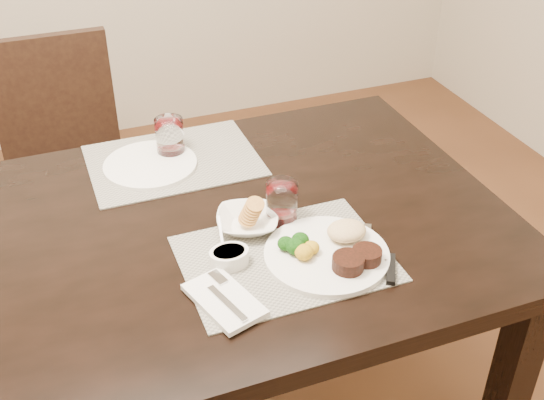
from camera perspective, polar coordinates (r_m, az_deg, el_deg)
name	(u,v)px	position (r m, az deg, el deg)	size (l,w,h in m)	color
dining_table	(101,278)	(1.67, -14.11, -6.32)	(2.00, 1.00, 0.75)	black
chair_far	(65,153)	(2.54, -16.92, 3.79)	(0.42, 0.42, 0.90)	black
placemat_near	(285,259)	(1.54, 1.09, -4.92)	(0.46, 0.34, 0.00)	gray
placemat_far	(173,161)	(1.92, -8.25, 3.29)	(0.46, 0.34, 0.00)	gray
dinner_plate	(333,251)	(1.54, 5.11, -4.26)	(0.28, 0.28, 0.05)	white
napkin_fork	(224,300)	(1.43, -4.02, -8.32)	(0.15, 0.20, 0.02)	white
steak_knife	(385,262)	(1.54, 9.41, -5.15)	(0.08, 0.22, 0.01)	silver
cracker_bowl	(247,221)	(1.62, -2.07, -1.73)	(0.19, 0.19, 0.07)	white
sauce_ramekin	(229,256)	(1.52, -3.61, -4.72)	(0.09, 0.13, 0.07)	white
wine_glass_near	(282,204)	(1.63, 0.82, -0.34)	(0.08, 0.08, 0.10)	silver
far_plate	(150,165)	(1.89, -10.15, 2.93)	(0.25, 0.25, 0.01)	white
wine_glass_far	(170,139)	(1.92, -8.53, 5.09)	(0.08, 0.08, 0.11)	silver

